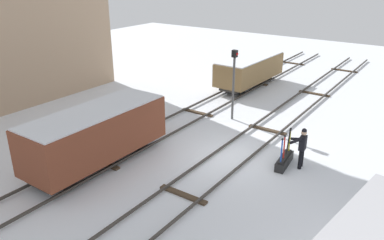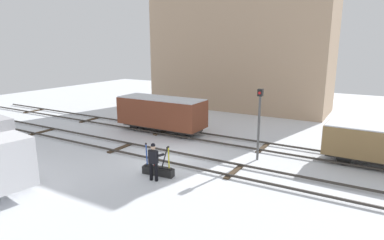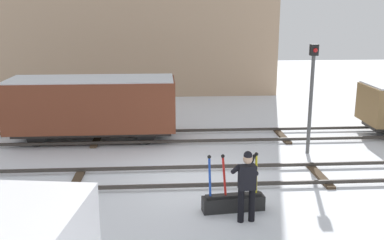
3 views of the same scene
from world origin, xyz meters
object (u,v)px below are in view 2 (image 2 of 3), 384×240
at_px(switch_lever_frame, 158,170).
at_px(signal_post, 259,117).
at_px(rail_worker, 154,160).
at_px(freight_car_mid_siding, 161,112).

height_order(switch_lever_frame, signal_post, signal_post).
xyz_separation_m(rail_worker, signal_post, (3.02, 4.81, 1.31)).
distance_m(signal_post, freight_car_mid_siding, 7.79).
bearing_deg(signal_post, switch_lever_frame, -127.30).
relative_size(rail_worker, freight_car_mid_siding, 0.28).
distance_m(switch_lever_frame, freight_car_mid_siding, 7.62).
distance_m(rail_worker, signal_post, 5.83).
bearing_deg(freight_car_mid_siding, signal_post, -14.93).
xyz_separation_m(switch_lever_frame, rail_worker, (0.20, -0.58, 0.70)).
bearing_deg(switch_lever_frame, signal_post, 46.57).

